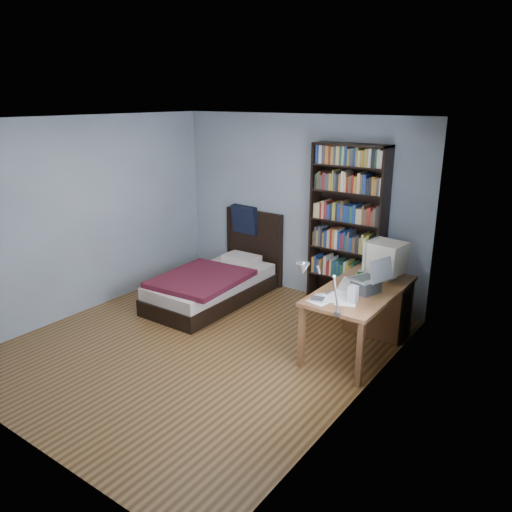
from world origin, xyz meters
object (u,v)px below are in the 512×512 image
(desk, at_px, (374,304))
(soda_can, at_px, (360,276))
(desk_lamp, at_px, (309,274))
(bookshelf, at_px, (347,229))
(bed, at_px, (216,282))
(keyboard, at_px, (348,285))
(crt_monitor, at_px, (386,258))
(speaker, at_px, (353,294))
(laptop, at_px, (368,283))

(desk, xyz_separation_m, soda_can, (-0.11, -0.20, 0.38))
(desk_lamp, relative_size, bookshelf, 0.29)
(soda_can, relative_size, bed, 0.06)
(desk_lamp, relative_size, bed, 0.31)
(keyboard, relative_size, bed, 0.21)
(keyboard, distance_m, bookshelf, 1.19)
(bookshelf, bearing_deg, crt_monitor, -35.86)
(desk, distance_m, soda_can, 0.44)
(keyboard, height_order, speaker, speaker)
(desk, xyz_separation_m, crt_monitor, (0.08, 0.05, 0.56))
(bookshelf, bearing_deg, laptop, -54.47)
(keyboard, height_order, bed, bed)
(laptop, bearing_deg, desk, 101.86)
(laptop, distance_m, bed, 2.42)
(speaker, bearing_deg, bed, 166.50)
(soda_can, relative_size, bookshelf, 0.06)
(bookshelf, distance_m, bed, 1.94)
(desk, height_order, soda_can, soda_can)
(keyboard, relative_size, speaker, 2.44)
(laptop, height_order, keyboard, laptop)
(crt_monitor, height_order, bed, same)
(speaker, bearing_deg, desk, 96.87)
(crt_monitor, xyz_separation_m, soda_can, (-0.18, -0.26, -0.18))
(bookshelf, bearing_deg, speaker, -61.86)
(desk, relative_size, desk_lamp, 2.38)
(crt_monitor, xyz_separation_m, speaker, (0.01, -0.86, -0.16))
(desk_lamp, height_order, soda_can, desk_lamp)
(crt_monitor, bearing_deg, keyboard, -114.65)
(desk, height_order, speaker, speaker)
(laptop, relative_size, bookshelf, 0.19)
(bookshelf, bearing_deg, keyboard, -63.18)
(bookshelf, bearing_deg, desk_lamp, -73.16)
(laptop, relative_size, speaker, 2.30)
(crt_monitor, xyz_separation_m, desk_lamp, (-0.09, -1.61, 0.26))
(desk, xyz_separation_m, keyboard, (-0.15, -0.43, 0.33))
(desk, bearing_deg, bed, -174.59)
(desk_lamp, distance_m, speaker, 0.86)
(bookshelf, bearing_deg, soda_can, -54.93)
(keyboard, bearing_deg, desk_lamp, -98.05)
(laptop, bearing_deg, desk_lamp, -95.97)
(laptop, height_order, bed, bed)
(speaker, relative_size, bookshelf, 0.08)
(soda_can, xyz_separation_m, bookshelf, (-0.55, 0.79, 0.30))
(laptop, xyz_separation_m, bed, (-2.33, 0.27, -0.58))
(laptop, height_order, soda_can, laptop)
(keyboard, xyz_separation_m, bed, (-2.08, 0.22, -0.49))
(bed, bearing_deg, laptop, -6.57)
(desk, relative_size, bookshelf, 0.69)
(laptop, distance_m, bookshelf, 1.33)
(desk, height_order, desk_lamp, desk_lamp)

